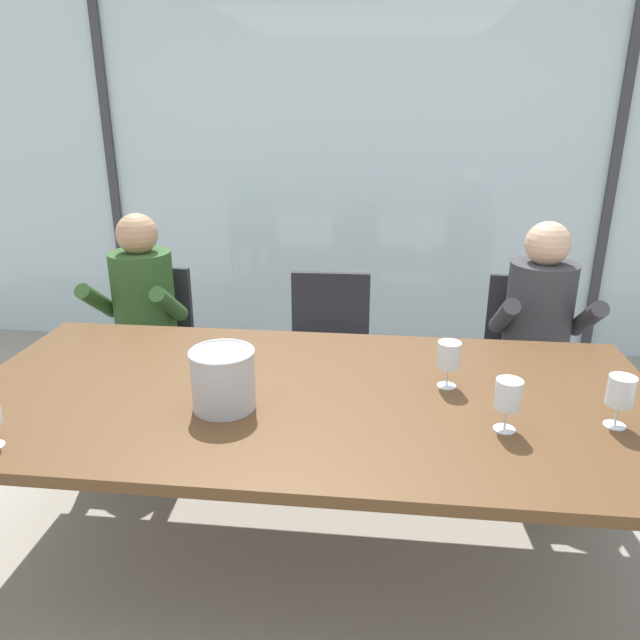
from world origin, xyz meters
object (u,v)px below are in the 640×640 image
(ice_bucket_primary, at_px, (223,378))
(wine_glass_by_left_taster, at_px, (621,393))
(chair_center, at_px, (526,351))
(dining_table, at_px, (309,407))
(person_olive_shirt, at_px, (139,315))
(person_charcoal_jacket, at_px, (541,331))
(chair_left_of_center, at_px, (329,346))
(wine_glass_by_right_taster, at_px, (508,397))
(chair_near_curtain, at_px, (150,337))
(wine_glass_center_pour, at_px, (449,357))

(ice_bucket_primary, xyz_separation_m, wine_glass_by_left_taster, (1.28, 0.01, 0.01))
(chair_center, bearing_deg, wine_glass_by_left_taster, -82.60)
(dining_table, relative_size, chair_center, 2.79)
(person_olive_shirt, xyz_separation_m, person_charcoal_jacket, (2.02, -0.00, 0.00))
(chair_center, bearing_deg, chair_left_of_center, -170.88)
(chair_center, distance_m, wine_glass_by_left_taster, 1.21)
(dining_table, xyz_separation_m, ice_bucket_primary, (-0.27, -0.14, 0.17))
(person_charcoal_jacket, xyz_separation_m, wine_glass_by_right_taster, (-0.36, -1.06, 0.17))
(dining_table, bearing_deg, chair_near_curtain, 135.32)
(dining_table, bearing_deg, wine_glass_center_pour, 11.61)
(wine_glass_by_right_taster, bearing_deg, ice_bucket_primary, 176.90)
(chair_left_of_center, height_order, wine_glass_center_pour, wine_glass_center_pour)
(chair_center, height_order, wine_glass_center_pour, wine_glass_center_pour)
(dining_table, height_order, person_charcoal_jacket, person_charcoal_jacket)
(ice_bucket_primary, bearing_deg, chair_near_curtain, 122.89)
(dining_table, bearing_deg, chair_left_of_center, 91.38)
(chair_left_of_center, bearing_deg, wine_glass_by_right_taster, -61.80)
(chair_near_curtain, height_order, wine_glass_by_left_taster, wine_glass_by_left_taster)
(wine_glass_by_left_taster, bearing_deg, chair_center, 90.51)
(chair_left_of_center, distance_m, chair_center, 1.02)
(chair_near_curtain, height_order, chair_left_of_center, same)
(chair_center, bearing_deg, ice_bucket_primary, -130.43)
(dining_table, bearing_deg, person_charcoal_jacket, 40.55)
(dining_table, distance_m, person_olive_shirt, 1.33)
(person_charcoal_jacket, xyz_separation_m, wine_glass_center_pour, (-0.52, -0.77, 0.17))
(person_olive_shirt, xyz_separation_m, ice_bucket_primary, (0.73, -1.01, 0.16))
(person_olive_shirt, xyz_separation_m, wine_glass_by_right_taster, (1.66, -1.06, 0.17))
(dining_table, height_order, ice_bucket_primary, ice_bucket_primary)
(dining_table, relative_size, person_charcoal_jacket, 2.06)
(person_charcoal_jacket, height_order, wine_glass_by_right_taster, person_charcoal_jacket)
(person_olive_shirt, relative_size, ice_bucket_primary, 5.48)
(ice_bucket_primary, bearing_deg, chair_center, 42.68)
(dining_table, height_order, wine_glass_center_pour, wine_glass_center_pour)
(person_olive_shirt, height_order, wine_glass_by_left_taster, person_olive_shirt)
(chair_near_curtain, relative_size, person_olive_shirt, 0.74)
(person_olive_shirt, bearing_deg, chair_near_curtain, 96.24)
(dining_table, bearing_deg, person_olive_shirt, 139.15)
(person_charcoal_jacket, bearing_deg, chair_center, 95.29)
(chair_left_of_center, height_order, chair_center, same)
(chair_left_of_center, height_order, person_charcoal_jacket, person_charcoal_jacket)
(chair_left_of_center, distance_m, wine_glass_by_left_taster, 1.56)
(chair_left_of_center, xyz_separation_m, wine_glass_center_pour, (0.52, -0.89, 0.34))
(chair_center, bearing_deg, wine_glass_center_pour, -111.56)
(dining_table, height_order, person_olive_shirt, person_olive_shirt)
(person_charcoal_jacket, distance_m, wine_glass_by_right_taster, 1.13)
(person_olive_shirt, distance_m, person_charcoal_jacket, 2.02)
(person_olive_shirt, bearing_deg, dining_table, -39.19)
(dining_table, xyz_separation_m, wine_glass_by_right_taster, (0.65, -0.19, 0.18))
(chair_center, bearing_deg, person_olive_shirt, -168.52)
(wine_glass_center_pour, bearing_deg, person_olive_shirt, 152.93)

